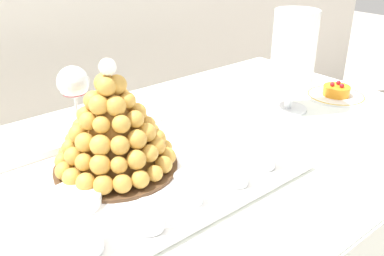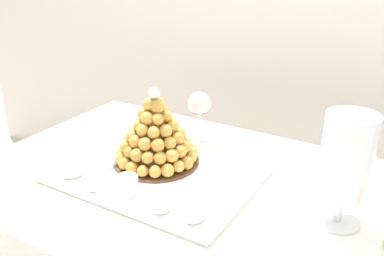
% 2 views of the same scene
% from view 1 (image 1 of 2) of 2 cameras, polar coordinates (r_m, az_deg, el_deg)
% --- Properties ---
extents(buffet_table, '(1.43, 0.86, 0.78)m').
position_cam_1_polar(buffet_table, '(1.06, 0.21, -7.40)').
color(buffet_table, brown).
rests_on(buffet_table, ground_plane).
extents(serving_tray, '(0.58, 0.42, 0.02)m').
position_cam_1_polar(serving_tray, '(0.91, -5.78, -6.16)').
color(serving_tray, white).
rests_on(serving_tray, buffet_table).
extents(croquembouche, '(0.27, 0.27, 0.25)m').
position_cam_1_polar(croquembouche, '(0.89, -10.59, -0.13)').
color(croquembouche, '#4C331E').
rests_on(croquembouche, serving_tray).
extents(dessert_cup_left, '(0.06, 0.06, 0.05)m').
position_cam_1_polar(dessert_cup_left, '(0.72, -14.19, -14.35)').
color(dessert_cup_left, silver).
rests_on(dessert_cup_left, serving_tray).
extents(dessert_cup_mid_left, '(0.05, 0.05, 0.05)m').
position_cam_1_polar(dessert_cup_mid_left, '(0.75, -5.82, -11.91)').
color(dessert_cup_mid_left, silver).
rests_on(dessert_cup_mid_left, serving_tray).
extents(dessert_cup_centre, '(0.06, 0.06, 0.06)m').
position_cam_1_polar(dessert_cup_centre, '(0.81, -0.44, -8.26)').
color(dessert_cup_centre, silver).
rests_on(dessert_cup_centre, serving_tray).
extents(dessert_cup_mid_right, '(0.05, 0.05, 0.05)m').
position_cam_1_polar(dessert_cup_mid_right, '(0.87, 6.03, -6.19)').
color(dessert_cup_mid_right, silver).
rests_on(dessert_cup_mid_right, serving_tray).
extents(dessert_cup_right, '(0.05, 0.05, 0.06)m').
position_cam_1_polar(dessert_cup_right, '(0.93, 9.68, -3.67)').
color(dessert_cup_right, silver).
rests_on(dessert_cup_right, serving_tray).
extents(creme_brulee_ramekin, '(0.10, 0.10, 0.02)m').
position_cam_1_polar(creme_brulee_ramekin, '(0.83, -15.65, -9.18)').
color(creme_brulee_ramekin, white).
rests_on(creme_brulee_ramekin, serving_tray).
extents(macaron_goblet, '(0.12, 0.12, 0.28)m').
position_cam_1_polar(macaron_goblet, '(1.20, 13.56, 10.30)').
color(macaron_goblet, white).
rests_on(macaron_goblet, buffet_table).
extents(fruit_tart_plate, '(0.18, 0.18, 0.05)m').
position_cam_1_polar(fruit_tart_plate, '(1.39, 18.88, 4.43)').
color(fruit_tart_plate, white).
rests_on(fruit_tart_plate, buffet_table).
extents(wine_glass, '(0.08, 0.08, 0.18)m').
position_cam_1_polar(wine_glass, '(1.08, -15.74, 5.70)').
color(wine_glass, silver).
rests_on(wine_glass, buffet_table).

